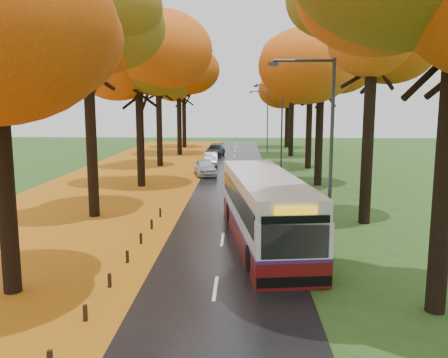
# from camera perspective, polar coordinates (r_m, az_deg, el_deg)

# --- Properties ---
(road) EXTENTS (6.50, 90.00, 0.04)m
(road) POSITION_cam_1_polar(r_m,az_deg,el_deg) (35.18, 0.67, -1.33)
(road) COLOR black
(road) RESTS_ON ground
(centre_line) EXTENTS (0.12, 90.00, 0.01)m
(centre_line) POSITION_cam_1_polar(r_m,az_deg,el_deg) (35.18, 0.67, -1.29)
(centre_line) COLOR silver
(centre_line) RESTS_ON road
(leaf_verge) EXTENTS (12.00, 90.00, 0.02)m
(leaf_verge) POSITION_cam_1_polar(r_m,az_deg,el_deg) (36.54, -13.59, -1.21)
(leaf_verge) COLOR #98520D
(leaf_verge) RESTS_ON ground
(leaf_drift) EXTENTS (0.90, 90.00, 0.01)m
(leaf_drift) POSITION_cam_1_polar(r_m,az_deg,el_deg) (35.39, -4.28, -1.26)
(leaf_drift) COLOR #BE7013
(leaf_drift) RESTS_ON road
(trees_left) EXTENTS (9.20, 74.00, 13.88)m
(trees_left) POSITION_cam_1_polar(r_m,az_deg,el_deg) (37.66, -10.54, 13.74)
(trees_left) COLOR black
(trees_left) RESTS_ON ground
(trees_right) EXTENTS (9.30, 74.20, 13.96)m
(trees_right) POSITION_cam_1_polar(r_m,az_deg,el_deg) (37.20, 12.26, 13.99)
(trees_right) COLOR black
(trees_right) RESTS_ON ground
(bollard_row) EXTENTS (0.11, 23.51, 0.52)m
(bollard_row) POSITION_cam_1_polar(r_m,az_deg,el_deg) (16.21, -14.87, -13.41)
(bollard_row) COLOR black
(bollard_row) RESTS_ON ground
(streetlamp_near) EXTENTS (2.45, 0.18, 8.00)m
(streetlamp_near) POSITION_cam_1_polar(r_m,az_deg,el_deg) (17.94, 11.99, 3.56)
(streetlamp_near) COLOR #333538
(streetlamp_near) RESTS_ON ground
(streetlamp_mid) EXTENTS (2.45, 0.18, 8.00)m
(streetlamp_mid) POSITION_cam_1_polar(r_m,az_deg,el_deg) (39.75, 6.60, 6.62)
(streetlamp_mid) COLOR #333538
(streetlamp_mid) RESTS_ON ground
(streetlamp_far) EXTENTS (2.45, 0.18, 8.00)m
(streetlamp_far) POSITION_cam_1_polar(r_m,az_deg,el_deg) (61.69, 5.03, 7.50)
(streetlamp_far) COLOR #333538
(streetlamp_far) RESTS_ON ground
(bus) EXTENTS (4.20, 12.03, 3.10)m
(bus) POSITION_cam_1_polar(r_m,az_deg,el_deg) (21.85, 4.91, -3.41)
(bus) COLOR #5C0E0E
(bus) RESTS_ON road
(car_white) EXTENTS (2.53, 4.54, 1.46)m
(car_white) POSITION_cam_1_polar(r_m,az_deg,el_deg) (42.19, -2.28, 1.43)
(car_white) COLOR silver
(car_white) RESTS_ON road
(car_silver) EXTENTS (1.78, 4.11, 1.31)m
(car_silver) POSITION_cam_1_polar(r_m,az_deg,el_deg) (49.30, -1.64, 2.46)
(car_silver) COLOR #93969A
(car_silver) RESTS_ON road
(car_dark) EXTENTS (2.50, 4.98, 1.39)m
(car_dark) POSITION_cam_1_polar(r_m,az_deg,el_deg) (57.86, -1.08, 3.48)
(car_dark) COLOR black
(car_dark) RESTS_ON road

